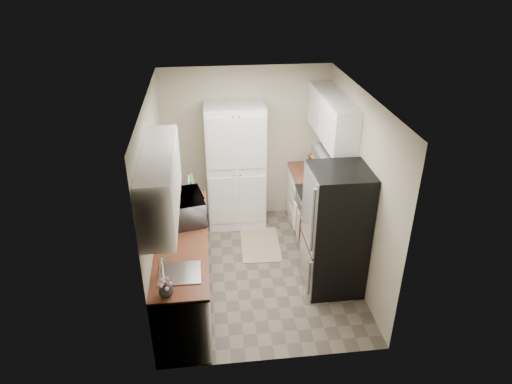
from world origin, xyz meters
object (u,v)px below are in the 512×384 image
at_px(microwave, 187,208).
at_px(toaster_oven, 315,166).
at_px(wine_bottle, 179,192).
at_px(pantry_cabinet, 236,167).
at_px(refrigerator, 336,231).
at_px(electric_range, 321,222).

relative_size(microwave, toaster_oven, 1.77).
bearing_deg(wine_bottle, toaster_oven, 20.04).
relative_size(pantry_cabinet, toaster_oven, 5.82).
bearing_deg(microwave, wine_bottle, 3.17).
distance_m(pantry_cabinet, refrigerator, 2.07).
distance_m(electric_range, refrigerator, 0.88).
xyz_separation_m(electric_range, toaster_oven, (0.05, 0.78, 0.54)).
height_order(electric_range, microwave, microwave).
xyz_separation_m(electric_range, wine_bottle, (-2.01, 0.03, 0.61)).
xyz_separation_m(electric_range, microwave, (-1.89, -0.41, 0.61)).
relative_size(pantry_cabinet, microwave, 3.29).
height_order(electric_range, toaster_oven, electric_range).
height_order(microwave, wine_bottle, wine_bottle).
height_order(refrigerator, microwave, refrigerator).
xyz_separation_m(pantry_cabinet, wine_bottle, (-0.84, -0.89, 0.09)).
distance_m(electric_range, microwave, 2.03).
relative_size(wine_bottle, toaster_oven, 1.00).
bearing_deg(microwave, refrigerator, -113.73).
distance_m(microwave, toaster_oven, 2.28).
height_order(electric_range, refrigerator, refrigerator).
relative_size(electric_range, microwave, 1.86).
bearing_deg(toaster_oven, pantry_cabinet, -169.55).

